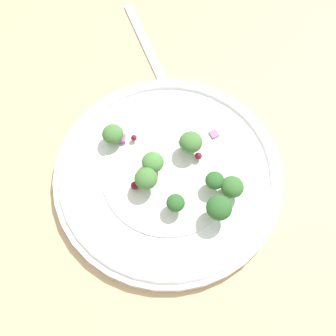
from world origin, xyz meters
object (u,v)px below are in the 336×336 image
Objects in this scene: plate at (168,175)px; broccoli_floret_0 at (191,142)px; fork at (152,58)px; broccoli_floret_1 at (215,181)px; broccoli_floret_2 at (219,208)px.

broccoli_floret_0 is at bearing -69.55° from plate.
plate is at bearing 159.01° from fork.
broccoli_floret_1 is at bearing -136.46° from plate.
broccoli_floret_0 is 8.84cm from broccoli_floret_2.
broccoli_floret_2 is at bearing -161.42° from plate.
broccoli_floret_0 is 1.26× the size of broccoli_floret_1.
broccoli_floret_2 is at bearing 171.23° from broccoli_floret_0.
fork is (21.17, -2.69, -2.86)cm from broccoli_floret_1.
broccoli_floret_2 reaches higher than broccoli_floret_0.
broccoli_floret_1 reaches higher than fork.
plate is at bearing 43.54° from broccoli_floret_1.
broccoli_floret_0 is 5.50cm from broccoli_floret_1.
broccoli_floret_2 reaches higher than plate.
broccoli_floret_0 is at bearing -8.77° from broccoli_floret_2.
broccoli_floret_1 is 0.75× the size of broccoli_floret_2.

